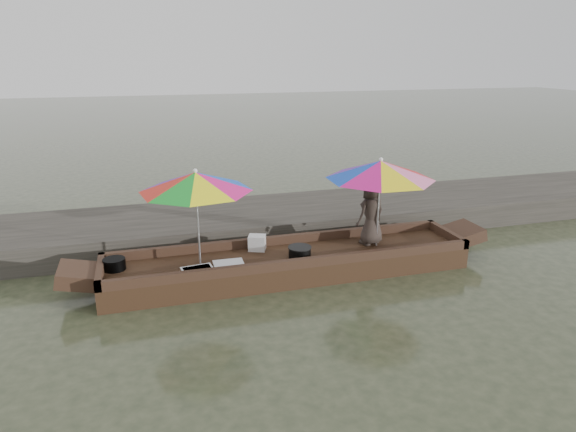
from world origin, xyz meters
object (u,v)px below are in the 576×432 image
object	(u,v)px
boat_hull	(290,265)
umbrella_bow	(198,218)
charcoal_grill	(300,253)
vendor	(371,213)
supply_bag	(257,243)
umbrella_stern	(379,203)
tray_crayfish	(198,271)
cooking_pot	(114,264)
tray_scallop	(229,264)

from	to	relation	value
boat_hull	umbrella_bow	bearing A→B (deg)	180.00
charcoal_grill	vendor	bearing A→B (deg)	11.07
supply_bag	umbrella_stern	distance (m)	2.17
boat_hull	tray_crayfish	xyz separation A→B (m)	(-1.56, -0.35, 0.22)
tray_crayfish	umbrella_bow	world-z (taller)	umbrella_bow
boat_hull	charcoal_grill	distance (m)	0.32
cooking_pot	umbrella_bow	distance (m)	1.48
charcoal_grill	supply_bag	distance (m)	0.79
charcoal_grill	umbrella_bow	size ratio (longest dim) A/B	0.21
cooking_pot	umbrella_bow	bearing A→B (deg)	-8.37
tray_crayfish	umbrella_stern	distance (m)	3.23
tray_crayfish	vendor	world-z (taller)	vendor
supply_bag	umbrella_stern	xyz separation A→B (m)	(2.04, -0.38, 0.65)
charcoal_grill	umbrella_stern	xyz separation A→B (m)	(1.44, 0.14, 0.69)
boat_hull	supply_bag	xyz separation A→B (m)	(-0.47, 0.38, 0.30)
tray_crayfish	vendor	distance (m)	3.15
umbrella_bow	umbrella_stern	size ratio (longest dim) A/B	0.94
vendor	umbrella_bow	size ratio (longest dim) A/B	0.66
vendor	tray_scallop	bearing A→B (deg)	-13.14
cooking_pot	supply_bag	size ratio (longest dim) A/B	1.21
tray_scallop	umbrella_stern	xyz separation A→B (m)	(2.63, 0.18, 0.74)
boat_hull	vendor	size ratio (longest dim) A/B	5.32
umbrella_bow	tray_crayfish	bearing A→B (deg)	-103.17
cooking_pot	tray_scallop	distance (m)	1.76
supply_bag	umbrella_stern	world-z (taller)	umbrella_stern
vendor	boat_hull	bearing A→B (deg)	-15.18
supply_bag	umbrella_bow	xyz separation A→B (m)	(-1.01, -0.38, 0.65)
charcoal_grill	umbrella_stern	world-z (taller)	umbrella_stern
tray_crayfish	umbrella_bow	bearing A→B (deg)	76.83
tray_scallop	tray_crayfish	bearing A→B (deg)	-161.20
umbrella_stern	umbrella_bow	bearing A→B (deg)	180.00
tray_scallop	boat_hull	bearing A→B (deg)	9.70
cooking_pot	tray_crayfish	bearing A→B (deg)	-24.08
boat_hull	cooking_pot	bearing A→B (deg)	176.07
tray_crayfish	umbrella_stern	size ratio (longest dim) A/B	0.26
boat_hull	tray_crayfish	distance (m)	1.61
charcoal_grill	tray_scallop	bearing A→B (deg)	-178.27
supply_bag	vendor	distance (m)	2.04
boat_hull	tray_scallop	xyz separation A→B (m)	(-1.06, -0.18, 0.21)
boat_hull	tray_scallop	distance (m)	1.09
tray_crayfish	supply_bag	bearing A→B (deg)	33.69
boat_hull	charcoal_grill	size ratio (longest dim) A/B	16.66
umbrella_stern	boat_hull	bearing A→B (deg)	180.00
boat_hull	umbrella_stern	xyz separation A→B (m)	(1.57, 0.00, 0.95)
charcoal_grill	tray_crayfish	bearing A→B (deg)	-173.01
tray_scallop	supply_bag	xyz separation A→B (m)	(0.59, 0.56, 0.10)
supply_bag	umbrella_bow	world-z (taller)	umbrella_bow
cooking_pot	supply_bag	distance (m)	2.31
cooking_pot	umbrella_bow	xyz separation A→B (m)	(1.30, -0.19, 0.69)
cooking_pot	tray_scallop	world-z (taller)	cooking_pot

